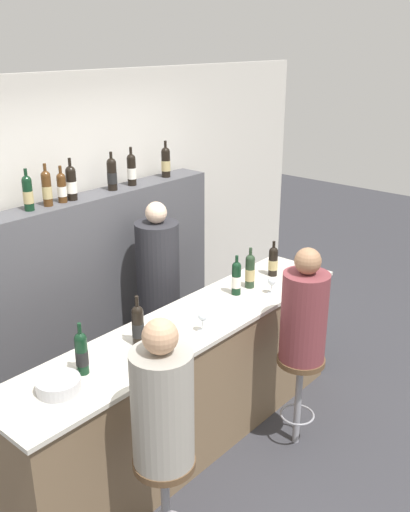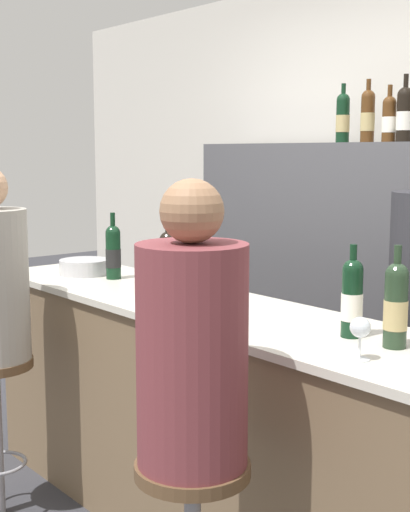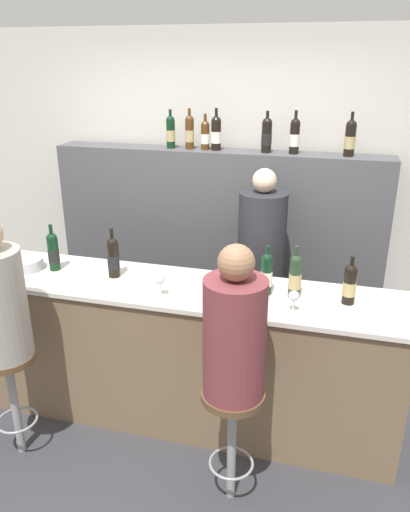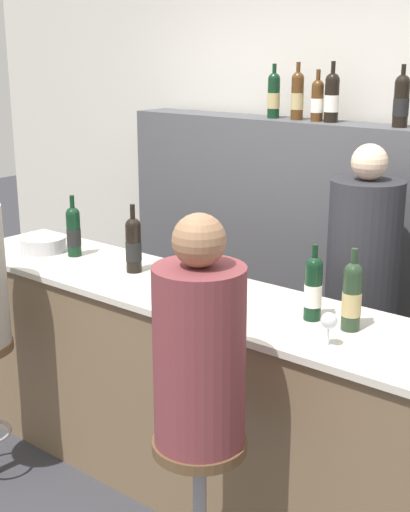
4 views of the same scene
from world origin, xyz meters
The scene contains 14 objects.
bar_counter centered at (0.00, 0.28, 0.50)m, with size 2.93×0.61×1.00m.
back_bar_cabinet centered at (0.00, 1.47, 0.83)m, with size 2.75×0.28×1.66m.
wine_bottle_counter_0 centered at (-0.87, 0.32, 1.14)m, with size 0.07×0.07×0.33m.
wine_bottle_counter_1 centered at (-0.43, 0.32, 1.14)m, with size 0.08×0.08×0.34m.
wine_bottle_counter_2 centered at (0.58, 0.32, 1.14)m, with size 0.07×0.07×0.31m.
wine_bottle_counter_3 centered at (0.76, 0.32, 1.14)m, with size 0.08×0.08×0.33m.
wine_bottle_backbar_0 centered at (-0.40, 1.47, 1.80)m, with size 0.07×0.07×0.31m.
wine_bottle_backbar_1 centered at (-0.24, 1.47, 1.80)m, with size 0.07×0.07×0.32m.
wine_bottle_backbar_2 centered at (-0.11, 1.47, 1.78)m, with size 0.07×0.07×0.28m.
wine_bottle_backbar_3 centered at (-0.02, 1.47, 1.80)m, with size 0.08×0.08×0.33m.
wine_glass_0 centered at (-0.03, 0.13, 1.10)m, with size 0.07×0.07×0.14m.
wine_glass_1 centered at (0.77, 0.13, 1.09)m, with size 0.06×0.06×0.13m.
metal_bowl centered at (-1.07, 0.28, 1.04)m, with size 0.25×0.25×0.08m.
guest_seated_right centered at (0.52, -0.32, 1.08)m, with size 0.32×0.32×0.83m.
Camera 2 is at (2.04, -1.56, 1.62)m, focal length 50.00 mm.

